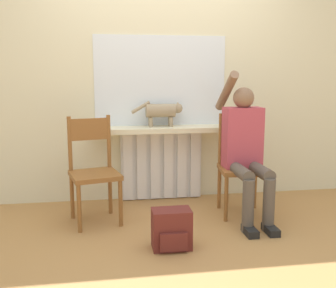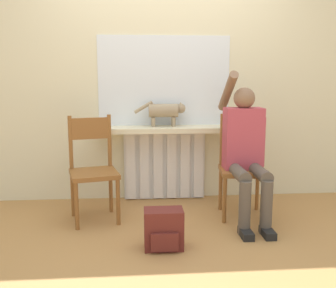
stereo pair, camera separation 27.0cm
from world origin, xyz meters
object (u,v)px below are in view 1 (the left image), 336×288
at_px(chair_left, 94,169).
at_px(backpack, 172,229).
at_px(cat, 162,111).
at_px(person, 246,147).
at_px(chair_right, 241,164).

bearing_deg(chair_left, backpack, -63.02).
bearing_deg(backpack, chair_left, 130.85).
xyz_separation_m(chair_left, cat, (0.69, 0.48, 0.47)).
xyz_separation_m(person, cat, (-0.67, 0.60, 0.28)).
bearing_deg(chair_left, person, -18.93).
bearing_deg(cat, person, -42.06).
bearing_deg(chair_left, chair_right, -13.82).
bearing_deg(backpack, person, 36.05).
bearing_deg(person, chair_left, 174.94).
height_order(cat, backpack, cat).
distance_m(chair_right, backpack, 1.08).
height_order(chair_left, chair_right, same).
bearing_deg(chair_right, backpack, -132.28).
xyz_separation_m(chair_right, backpack, (-0.77, -0.68, -0.33)).
xyz_separation_m(chair_right, person, (-0.00, -0.12, 0.19)).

